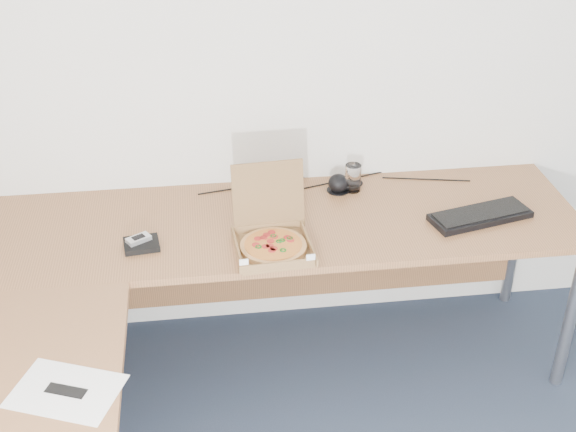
{
  "coord_description": "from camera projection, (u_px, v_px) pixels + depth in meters",
  "views": [
    {
      "loc": [
        -0.78,
        -1.24,
        2.33
      ],
      "look_at": [
        -0.45,
        1.28,
        0.82
      ],
      "focal_mm": 48.07,
      "sensor_mm": 36.0,
      "label": 1
    }
  ],
  "objects": [
    {
      "name": "phone",
      "position": [
        139.0,
        239.0,
        2.92
      ],
      "size": [
        0.1,
        0.09,
        0.02
      ],
      "primitive_type": "cube",
      "rotation": [
        0.0,
        0.0,
        0.54
      ],
      "color": "#B2B5BA",
      "rests_on": "wallet"
    },
    {
      "name": "drinking_glass",
      "position": [
        353.0,
        178.0,
        3.29
      ],
      "size": [
        0.07,
        0.07,
        0.12
      ],
      "primitive_type": "cylinder",
      "color": "silver",
      "rests_on": "desk"
    },
    {
      "name": "pizza_box",
      "position": [
        273.0,
        241.0,
        2.91
      ],
      "size": [
        0.28,
        0.33,
        0.29
      ],
      "rotation": [
        0.0,
        0.0,
        0.07
      ],
      "color": "olive",
      "rests_on": "desk"
    },
    {
      "name": "room_shell",
      "position": [
        565.0,
        330.0,
        1.69
      ],
      "size": [
        3.5,
        3.5,
        2.5
      ],
      "primitive_type": null,
      "color": "silver",
      "rests_on": "ground"
    },
    {
      "name": "desk",
      "position": [
        194.0,
        296.0,
        2.71
      ],
      "size": [
        2.5,
        2.2,
        0.73
      ],
      "color": "#956039",
      "rests_on": "ground"
    },
    {
      "name": "cable_bundle",
      "position": [
        329.0,
        183.0,
        3.37
      ],
      "size": [
        0.58,
        0.12,
        0.01
      ],
      "primitive_type": null,
      "rotation": [
        0.0,
        0.0,
        0.14
      ],
      "color": "black",
      "rests_on": "desk"
    },
    {
      "name": "keyboard",
      "position": [
        480.0,
        216.0,
        3.11
      ],
      "size": [
        0.44,
        0.24,
        0.03
      ],
      "primitive_type": "cube",
      "rotation": [
        0.0,
        0.0,
        0.24
      ],
      "color": "black",
      "rests_on": "desk"
    },
    {
      "name": "paper_sheet",
      "position": [
        66.0,
        391.0,
        2.27
      ],
      "size": [
        0.37,
        0.32,
        0.0
      ],
      "primitive_type": "cube",
      "rotation": [
        0.0,
        0.0,
        -0.38
      ],
      "color": "white",
      "rests_on": "desk"
    },
    {
      "name": "mouse",
      "position": [
        350.0,
        183.0,
        3.33
      ],
      "size": [
        0.12,
        0.09,
        0.04
      ],
      "primitive_type": "ellipsoid",
      "rotation": [
        0.0,
        0.0,
        0.15
      ],
      "color": "black",
      "rests_on": "desk"
    },
    {
      "name": "wallet",
      "position": [
        142.0,
        244.0,
        2.93
      ],
      "size": [
        0.14,
        0.13,
        0.02
      ],
      "primitive_type": "cube",
      "rotation": [
        0.0,
        0.0,
        0.12
      ],
      "color": "black",
      "rests_on": "desk"
    },
    {
      "name": "dome_speaker",
      "position": [
        338.0,
        182.0,
        3.29
      ],
      "size": [
        0.1,
        0.1,
        0.08
      ],
      "primitive_type": "ellipsoid",
      "color": "black",
      "rests_on": "desk"
    }
  ]
}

